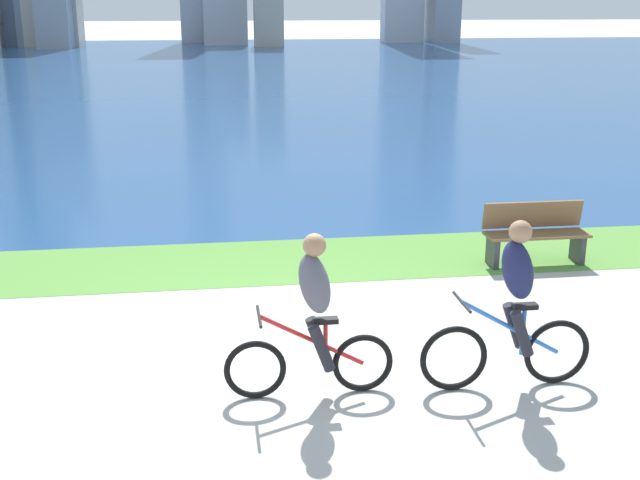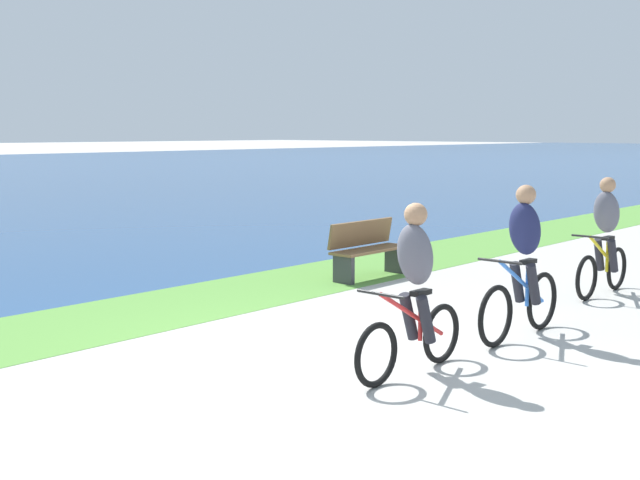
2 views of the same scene
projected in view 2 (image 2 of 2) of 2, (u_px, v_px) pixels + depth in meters
ground_plane at (311, 353)px, 8.46m from camera, size 300.00×300.00×0.00m
grass_strip_bayside at (143, 312)px, 10.40m from camera, size 120.00×2.08×0.01m
cyclist_lead at (414, 289)px, 7.65m from camera, size 1.65×0.52×1.64m
cyclist_trailing at (523, 263)px, 9.01m from camera, size 1.74×0.52×1.72m
cyclist_distant_rear at (605, 236)px, 11.41m from camera, size 1.66×0.52×1.67m
bench_near_path at (367, 249)px, 12.80m from camera, size 1.50×0.47×0.90m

